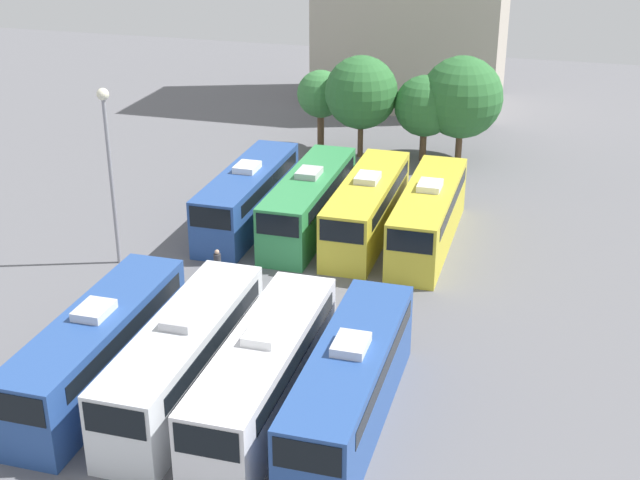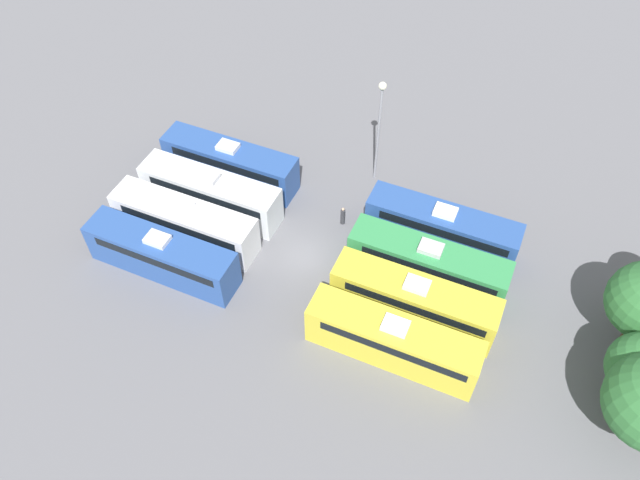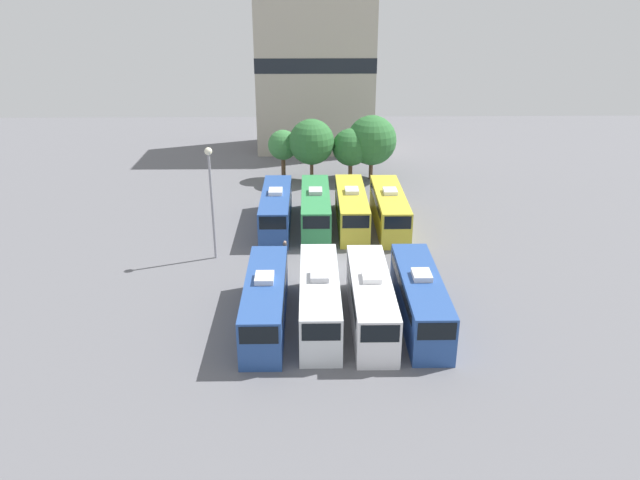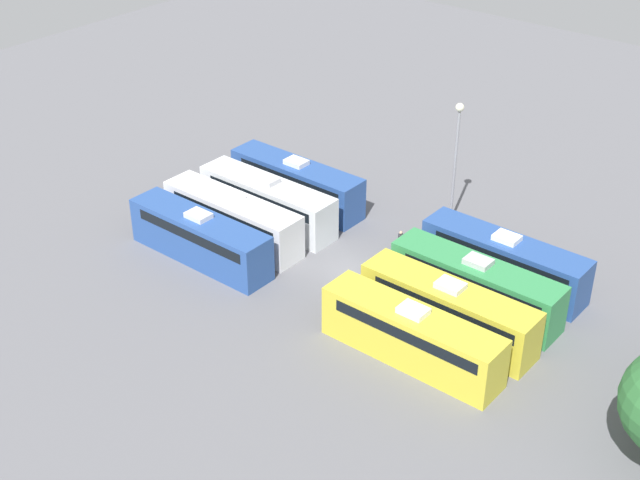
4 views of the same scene
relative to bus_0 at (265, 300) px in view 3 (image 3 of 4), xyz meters
The scene contains 16 objects.
ground_plane 10.30m from the bus_0, 59.85° to the left, with size 113.53×113.53×0.00m, color slate.
bus_0 is the anchor object (origin of this frame).
bus_1 3.56m from the bus_0, ahead, with size 2.58×11.05×3.55m.
bus_2 6.90m from the bus_0, ahead, with size 2.58×11.05×3.55m.
bus_3 10.18m from the bus_0, ahead, with size 2.58×11.05×3.55m.
bus_4 17.38m from the bus_0, 90.42° to the left, with size 2.58×11.05×3.55m.
bus_5 17.77m from the bus_0, 78.75° to the left, with size 2.58×11.05×3.55m.
bus_6 18.78m from the bus_0, 68.94° to the left, with size 2.58×11.05×3.55m.
bus_7 20.05m from the bus_0, 59.47° to the left, with size 2.58×11.05×3.55m.
worker_person 10.15m from the bus_0, 84.77° to the left, with size 0.36×0.36×1.64m.
light_pole 12.34m from the bus_0, 114.35° to the left, with size 0.60×0.60×9.21m.
tree_0 31.95m from the bus_0, 89.99° to the left, with size 3.32×3.32×5.59m.
tree_1 31.02m from the bus_0, 84.08° to the left, with size 4.96×4.96×7.02m.
tree_2 32.03m from the bus_0, 76.43° to the left, with size 4.11×4.11×5.90m.
tree_3 33.31m from the bus_0, 72.74° to the left, with size 5.49×5.49×7.19m.
depot_building 46.85m from the bus_0, 85.32° to the left, with size 14.83×9.33×20.36m.
Camera 3 is at (-2.15, -44.69, 21.24)m, focal length 35.00 mm.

